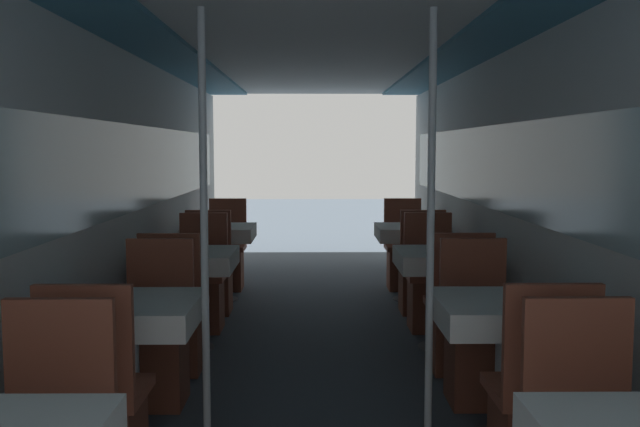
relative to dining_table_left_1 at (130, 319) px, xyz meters
The scene contains 22 objects.
wall_left 1.21m from the dining_table_left_1, 112.27° to the left, with size 0.05×9.90×2.19m.
wall_right 2.58m from the dining_table_left_1, 23.87° to the left, with size 0.05×9.90×2.19m.
ceiling_panel 2.12m from the dining_table_left_1, 47.22° to the left, with size 2.74×9.90×0.07m.
dining_table_left_1 is the anchor object (origin of this frame).
chair_left_far_1 0.66m from the dining_table_left_1, 90.00° to the left, with size 0.40×0.40×0.96m.
support_pole_left_1 0.59m from the dining_table_left_1, ahead, with size 0.04×0.04×2.19m.
dining_table_left_2 1.71m from the dining_table_left_1, 90.00° to the left, with size 0.68×0.68×0.74m.
chair_left_near_2 1.20m from the dining_table_left_1, 90.00° to the left, with size 0.40×0.40×0.96m.
chair_left_far_2 2.31m from the dining_table_left_1, 90.00° to the left, with size 0.40×0.40×0.96m.
dining_table_left_3 3.43m from the dining_table_left_1, 90.00° to the left, with size 0.68×0.68×0.74m.
chair_left_near_3 2.88m from the dining_table_left_1, 90.00° to the left, with size 0.40×0.40×0.96m.
chair_left_far_3 4.01m from the dining_table_left_1, 90.00° to the left, with size 0.40×0.40×0.96m.
dining_table_right_1 1.90m from the dining_table_left_1, ahead, with size 0.68×0.68×0.74m.
chair_right_near_1 2.01m from the dining_table_left_1, 16.61° to the right, with size 0.40×0.40×0.96m.
chair_right_far_1 2.01m from the dining_table_left_1, 16.61° to the left, with size 0.40×0.40×0.96m.
support_pole_right_1 1.58m from the dining_table_left_1, ahead, with size 0.04×0.04×2.19m.
dining_table_right_2 2.56m from the dining_table_left_1, 42.09° to the left, with size 0.68×0.68×0.74m.
chair_right_near_2 2.24m from the dining_table_left_1, 31.17° to the left, with size 0.40×0.40×0.96m.
chair_right_far_2 2.99m from the dining_table_left_1, 50.23° to the left, with size 0.40×0.40×0.96m.
dining_table_right_3 3.92m from the dining_table_left_1, 61.03° to the left, with size 0.68×0.68×0.74m.
chair_right_near_3 3.45m from the dining_table_left_1, 56.45° to the left, with size 0.40×0.40×0.96m.
chair_right_far_3 4.44m from the dining_table_left_1, 64.59° to the left, with size 0.40×0.40×0.96m.
Camera 1 is at (-0.02, -1.02, 1.51)m, focal length 40.00 mm.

